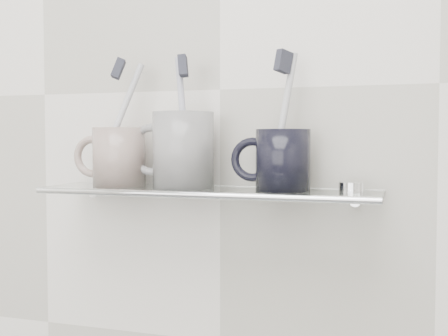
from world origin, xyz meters
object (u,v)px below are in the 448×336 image
at_px(mug_center, 183,150).
at_px(mug_right, 283,160).
at_px(mug_left, 119,157).
at_px(shelf_glass, 207,191).

xyz_separation_m(mug_center, mug_right, (0.15, 0.00, -0.01)).
bearing_deg(mug_left, mug_center, -6.42).
distance_m(shelf_glass, mug_center, 0.07).
height_order(shelf_glass, mug_right, mug_right).
bearing_deg(mug_right, mug_left, -166.96).
height_order(mug_left, mug_center, mug_center).
xyz_separation_m(shelf_glass, mug_right, (0.11, 0.00, 0.05)).
xyz_separation_m(mug_left, mug_right, (0.26, 0.00, -0.00)).
bearing_deg(mug_right, mug_center, -166.96).
relative_size(shelf_glass, mug_right, 5.78).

